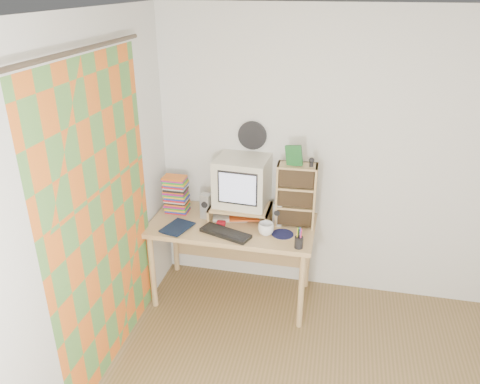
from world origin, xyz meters
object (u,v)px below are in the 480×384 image
at_px(crt_monitor, 242,182).
at_px(mug, 266,229).
at_px(keyboard, 226,233).
at_px(desk, 234,233).
at_px(cd_rack, 296,195).
at_px(dvd_stack, 176,197).
at_px(diary, 168,223).

distance_m(crt_monitor, mug, 0.47).
height_order(keyboard, mug, mug).
relative_size(desk, keyboard, 3.28).
distance_m(keyboard, mug, 0.33).
bearing_deg(crt_monitor, keyboard, -95.49).
bearing_deg(desk, keyboard, -91.46).
height_order(crt_monitor, mug, crt_monitor).
bearing_deg(mug, cd_rack, 48.13).
bearing_deg(desk, dvd_stack, 175.00).
distance_m(crt_monitor, cd_rack, 0.48).
bearing_deg(crt_monitor, mug, -42.86).
distance_m(desk, cd_rack, 0.66).
bearing_deg(cd_rack, diary, -167.65).
relative_size(desk, crt_monitor, 3.23).
xyz_separation_m(crt_monitor, diary, (-0.57, -0.31, -0.30)).
xyz_separation_m(cd_rack, diary, (-1.04, -0.27, -0.25)).
height_order(crt_monitor, keyboard, crt_monitor).
height_order(dvd_stack, cd_rack, cd_rack).
bearing_deg(keyboard, desk, 108.26).
distance_m(desk, diary, 0.59).
xyz_separation_m(keyboard, cd_rack, (0.53, 0.31, 0.26)).
relative_size(desk, mug, 10.75).
relative_size(keyboard, dvd_stack, 1.54).
xyz_separation_m(desk, crt_monitor, (0.05, 0.09, 0.46)).
xyz_separation_m(desk, dvd_stack, (-0.53, 0.05, 0.27)).
bearing_deg(diary, mug, 19.36).
xyz_separation_m(crt_monitor, dvd_stack, (-0.58, -0.04, -0.19)).
bearing_deg(mug, diary, -177.62).
relative_size(crt_monitor, mug, 3.33).
distance_m(desk, dvd_stack, 0.60).
relative_size(cd_rack, mug, 4.14).
height_order(desk, cd_rack, cd_rack).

